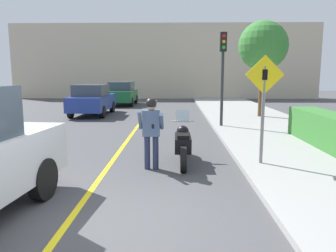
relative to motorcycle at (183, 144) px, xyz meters
The scene contains 11 objects.
ground_plane 3.78m from the motorcycle, 109.22° to the right, with size 80.00×80.00×0.00m, color #424244.
sidewalk_curb 3.62m from the motorcycle, ahead, with size 4.40×44.00×0.13m.
road_center_line 3.11m from the motorcycle, 126.70° to the left, with size 0.12×36.00×0.01m.
building_backdrop 22.68m from the motorcycle, 93.14° to the left, with size 28.00×1.20×6.72m.
motorcycle is the anchor object (origin of this frame).
person_biker 1.08m from the motorcycle, 144.02° to the right, with size 0.59×0.47×1.70m.
crossing_sign 2.25m from the motorcycle, 11.58° to the right, with size 0.91×0.08×2.56m.
traffic_light 6.06m from the motorcycle, 72.27° to the left, with size 0.26×0.30×3.77m.
street_tree 9.91m from the motorcycle, 64.14° to the left, with size 2.41×2.41×4.71m.
parked_car_blue 10.84m from the motorcycle, 116.10° to the left, with size 1.88×4.20×1.68m.
parked_car_green 16.09m from the motorcycle, 104.65° to the left, with size 1.88×4.20×1.68m.
Camera 1 is at (1.05, -4.59, 2.26)m, focal length 35.00 mm.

